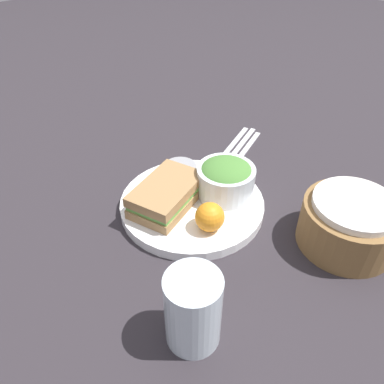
# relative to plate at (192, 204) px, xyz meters

# --- Properties ---
(ground_plane) EXTENTS (4.00, 4.00, 0.00)m
(ground_plane) POSITION_rel_plate_xyz_m (0.00, 0.00, -0.01)
(ground_plane) COLOR #2D282D
(plate) EXTENTS (0.28, 0.28, 0.02)m
(plate) POSITION_rel_plate_xyz_m (0.00, 0.00, 0.00)
(plate) COLOR white
(plate) RESTS_ON ground_plane
(sandwich) EXTENTS (0.16, 0.13, 0.05)m
(sandwich) POSITION_rel_plate_xyz_m (0.04, -0.02, 0.03)
(sandwich) COLOR #A37A4C
(sandwich) RESTS_ON plate
(salad_bowl) EXTENTS (0.11, 0.11, 0.07)m
(salad_bowl) POSITION_rel_plate_xyz_m (-0.06, 0.03, 0.05)
(salad_bowl) COLOR white
(salad_bowl) RESTS_ON plate
(dressing_cup) EXTENTS (0.07, 0.07, 0.03)m
(dressing_cup) POSITION_rel_plate_xyz_m (-0.03, -0.07, 0.03)
(dressing_cup) COLOR #99999E
(dressing_cup) RESTS_ON plate
(orange_wedge) EXTENTS (0.05, 0.05, 0.05)m
(orange_wedge) POSITION_rel_plate_xyz_m (0.03, 0.08, 0.04)
(orange_wedge) COLOR orange
(orange_wedge) RESTS_ON plate
(drink_glass) EXTENTS (0.08, 0.08, 0.12)m
(drink_glass) POSITION_rel_plate_xyz_m (0.18, 0.19, 0.05)
(drink_glass) COLOR silver
(drink_glass) RESTS_ON ground_plane
(bread_basket) EXTENTS (0.16, 0.16, 0.09)m
(bread_basket) POSITION_rel_plate_xyz_m (-0.13, 0.25, 0.03)
(bread_basket) COLOR olive
(bread_basket) RESTS_ON ground_plane
(fork) EXTENTS (0.17, 0.07, 0.01)m
(fork) POSITION_rel_plate_xyz_m (-0.23, -0.10, -0.01)
(fork) COLOR silver
(fork) RESTS_ON ground_plane
(knife) EXTENTS (0.18, 0.07, 0.01)m
(knife) POSITION_rel_plate_xyz_m (-0.24, -0.08, -0.01)
(knife) COLOR silver
(knife) RESTS_ON ground_plane
(spoon) EXTENTS (0.15, 0.06, 0.01)m
(spoon) POSITION_rel_plate_xyz_m (-0.25, -0.07, -0.01)
(spoon) COLOR silver
(spoon) RESTS_ON ground_plane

